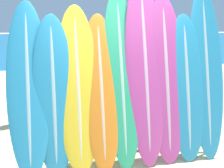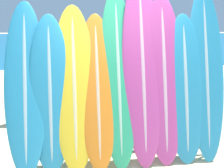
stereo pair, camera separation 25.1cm
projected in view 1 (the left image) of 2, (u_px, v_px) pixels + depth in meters
The scene contains 15 objects.
ocean_water at pixel (63, 39), 39.61m from camera, with size 120.00×60.00×0.01m.
surfboard_rack at pixel (123, 127), 3.67m from camera, with size 2.86×0.04×0.93m.
surfboard_slot_0 at pixel (28, 89), 3.33m from camera, with size 0.54×0.75×2.23m.
surfboard_slot_1 at pixel (54, 95), 3.37m from camera, with size 0.55×0.57×2.06m.
surfboard_slot_2 at pixel (78, 88), 3.44m from camera, with size 0.58×0.66×2.18m.
surfboard_slot_3 at pixel (101, 92), 3.50m from camera, with size 0.51×0.68×2.07m.
surfboard_slot_4 at pixel (122, 78), 3.57m from camera, with size 0.51×0.75×2.40m.
surfboard_slot_5 at pixel (145, 71), 3.62m from camera, with size 0.56×0.75×2.58m.
surfboard_slot_6 at pixel (166, 79), 3.68m from camera, with size 0.58×0.63×2.33m.
surfboard_slot_7 at pixel (187, 87), 3.74m from camera, with size 0.57×0.56×2.08m.
surfboard_slot_8 at pixel (206, 73), 3.81m from camera, with size 0.53×0.65×2.46m.
person_near_water at pixel (22, 80), 5.03m from camera, with size 0.22×0.27×1.63m.
person_mid_beach at pixel (174, 56), 8.19m from camera, with size 0.25×0.30×1.79m.
person_far_left at pixel (28, 52), 10.15m from camera, with size 0.29×0.23×1.69m.
person_far_right at pixel (157, 52), 9.27m from camera, with size 0.24×0.30×1.80m.
Camera 1 is at (-0.81, -2.95, 1.89)m, focal length 42.00 mm.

